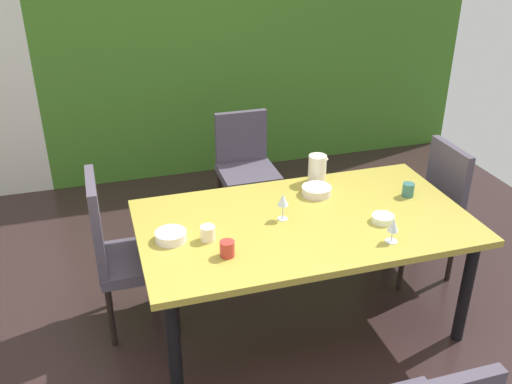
# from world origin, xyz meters

# --- Properties ---
(ground_plane) EXTENTS (5.87, 5.31, 0.02)m
(ground_plane) POSITION_xyz_m (0.00, 0.00, -0.01)
(ground_plane) COLOR #2F1F1F
(garden_window_panel) EXTENTS (4.06, 0.10, 2.55)m
(garden_window_panel) POSITION_xyz_m (0.90, 2.61, 1.28)
(garden_window_panel) COLOR #3D7223
(garden_window_panel) RESTS_ON ground_plane
(dining_table) EXTENTS (1.90, 1.06, 0.73)m
(dining_table) POSITION_xyz_m (0.39, 0.18, 0.66)
(dining_table) COLOR #B19D3B
(dining_table) RESTS_ON ground_plane
(chair_right_far) EXTENTS (0.44, 0.44, 0.93)m
(chair_right_far) POSITION_xyz_m (1.42, 0.48, 0.52)
(chair_right_far) COLOR #4B4351
(chair_right_far) RESTS_ON ground_plane
(chair_head_far) EXTENTS (0.44, 0.45, 0.89)m
(chair_head_far) POSITION_xyz_m (0.42, 1.53, 0.51)
(chair_head_far) COLOR #4B4351
(chair_head_far) RESTS_ON ground_plane
(chair_left_far) EXTENTS (0.44, 0.44, 1.01)m
(chair_left_far) POSITION_xyz_m (-0.64, 0.48, 0.54)
(chair_left_far) COLOR #4B4351
(chair_left_far) RESTS_ON ground_plane
(wine_glass_center) EXTENTS (0.06, 0.06, 0.16)m
(wine_glass_center) POSITION_xyz_m (0.27, 0.22, 0.85)
(wine_glass_center) COLOR silver
(wine_glass_center) RESTS_ON dining_table
(wine_glass_rear) EXTENTS (0.07, 0.07, 0.14)m
(wine_glass_rear) POSITION_xyz_m (0.75, -0.17, 0.83)
(wine_glass_rear) COLOR silver
(wine_glass_rear) RESTS_ON dining_table
(serving_bowl_west) EXTENTS (0.17, 0.17, 0.05)m
(serving_bowl_west) POSITION_xyz_m (-0.38, 0.18, 0.76)
(serving_bowl_west) COLOR white
(serving_bowl_west) RESTS_ON dining_table
(serving_bowl_north) EXTENTS (0.13, 0.13, 0.04)m
(serving_bowl_north) POSITION_xyz_m (0.81, 0.03, 0.75)
(serving_bowl_north) COLOR white
(serving_bowl_north) RESTS_ON dining_table
(serving_bowl_east) EXTENTS (0.18, 0.18, 0.05)m
(serving_bowl_east) POSITION_xyz_m (0.57, 0.46, 0.76)
(serving_bowl_east) COLOR silver
(serving_bowl_east) RESTS_ON dining_table
(cup_near_window) EXTENTS (0.08, 0.08, 0.08)m
(cup_near_window) POSITION_xyz_m (-0.13, -0.05, 0.77)
(cup_near_window) COLOR #BB342C
(cup_near_window) RESTS_ON dining_table
(cup_front) EXTENTS (0.08, 0.08, 0.08)m
(cup_front) POSITION_xyz_m (-0.19, 0.13, 0.77)
(cup_front) COLOR #FBEBCF
(cup_front) RESTS_ON dining_table
(cup_right) EXTENTS (0.07, 0.07, 0.09)m
(cup_right) POSITION_xyz_m (1.11, 0.27, 0.77)
(cup_right) COLOR #376A66
(cup_right) RESTS_ON dining_table
(pitcher_near_shelf) EXTENTS (0.13, 0.12, 0.19)m
(pitcher_near_shelf) POSITION_xyz_m (0.65, 0.62, 0.83)
(pitcher_near_shelf) COLOR beige
(pitcher_near_shelf) RESTS_ON dining_table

